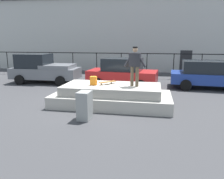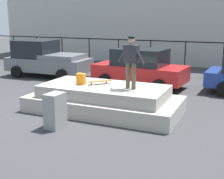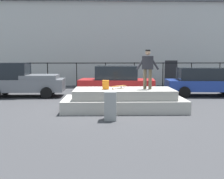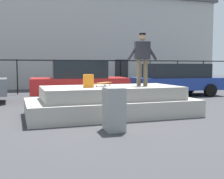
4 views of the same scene
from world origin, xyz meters
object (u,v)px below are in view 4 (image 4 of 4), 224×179
skateboarder (142,55)px  backpack (88,81)px  skateboard (103,83)px  car_blue_hatchback_far (176,79)px  utility_box (114,109)px  car_red_sedan_mid (79,80)px

skateboarder → backpack: size_ratio=4.30×
skateboard → car_blue_hatchback_far: 6.99m
car_blue_hatchback_far → utility_box: car_blue_hatchback_far is taller
car_blue_hatchback_far → utility_box: bearing=-130.8°
skateboard → car_red_sedan_mid: (0.10, 4.06, -0.12)m
skateboard → car_blue_hatchback_far: (5.36, 4.49, -0.13)m
utility_box → car_red_sedan_mid: bearing=88.5°
car_red_sedan_mid → car_blue_hatchback_far: size_ratio=0.95×
car_blue_hatchback_far → backpack: bearing=-141.0°
skateboard → utility_box: utility_box is taller
backpack → car_blue_hatchback_far: size_ratio=0.08×
skateboard → skateboarder: bearing=-10.8°
car_red_sedan_mid → car_blue_hatchback_far: (5.25, 0.43, -0.01)m
skateboard → utility_box: 2.27m
skateboard → backpack: bearing=-151.2°
car_red_sedan_mid → utility_box: 6.27m
backpack → car_red_sedan_mid: 4.43m
skateboarder → car_blue_hatchback_far: (4.12, 4.72, -1.01)m
skateboarder → utility_box: bearing=-130.1°
skateboarder → car_blue_hatchback_far: 6.35m
backpack → skateboarder: bearing=2.1°
car_red_sedan_mid → utility_box: car_red_sedan_mid is taller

